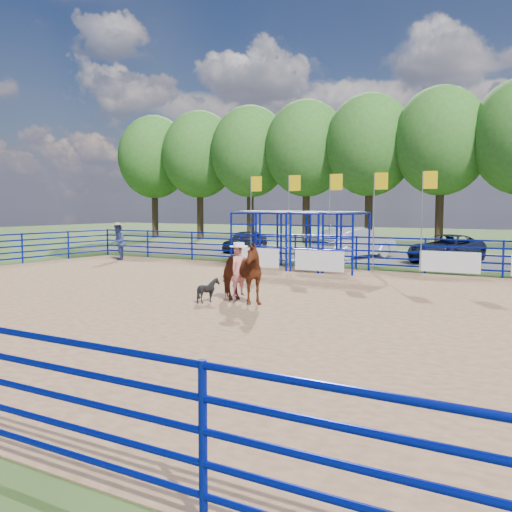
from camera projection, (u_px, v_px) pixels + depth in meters
The scene contains 12 objects.
ground at pixel (235, 303), 16.60m from camera, with size 120.00×120.00×0.00m, color #3B5421.
arena_dirt at pixel (235, 302), 16.60m from camera, with size 30.00×20.00×0.02m, color #9D724E.
gravel_strip at pixel (401, 257), 31.23m from camera, with size 40.00×10.00×0.01m, color slate.
horse_and_rider at pixel (239, 270), 16.44m from camera, with size 2.30×1.66×2.47m.
calf at pixel (208, 290), 16.53m from camera, with size 0.57×0.65×0.71m, color black.
spectator_cowboy at pixel (118, 242), 29.58m from camera, with size 1.12×1.15×1.92m.
car_a at pixel (245, 241), 34.88m from camera, with size 1.59×3.94×1.34m, color black.
car_b at pixel (355, 243), 30.79m from camera, with size 1.74×5.00×1.65m, color #93959B.
car_c at pixel (447, 248), 28.52m from camera, with size 2.30×4.98×1.38m, color #141734.
perimeter_fence at pixel (235, 277), 16.54m from camera, with size 30.10×20.10×1.50m.
chute_assembly at pixel (306, 242), 25.05m from camera, with size 19.32×2.41×4.20m.
treeline at pixel (441, 136), 38.32m from camera, with size 56.40×6.40×11.24m.
Camera 1 is at (8.79, -13.88, 2.81)m, focal length 40.00 mm.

